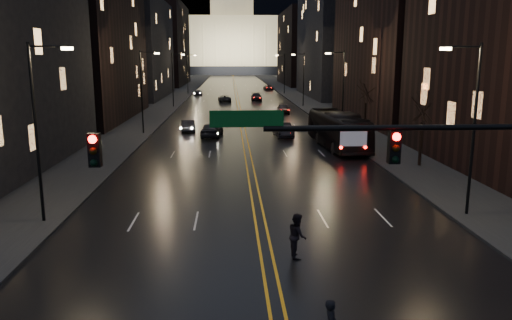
{
  "coord_description": "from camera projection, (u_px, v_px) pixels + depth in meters",
  "views": [
    {
      "loc": [
        -1.49,
        -14.71,
        8.29
      ],
      "look_at": [
        -0.18,
        10.43,
        3.09
      ],
      "focal_mm": 35.0,
      "sensor_mm": 36.0,
      "label": 1
    }
  ],
  "objects": [
    {
      "name": "ground",
      "position": [
        278.0,
        318.0,
        16.14
      ],
      "size": [
        900.0,
        900.0,
        0.0
      ],
      "primitive_type": "plane",
      "color": "black",
      "rests_on": "ground"
    },
    {
      "name": "road",
      "position": [
        235.0,
        87.0,
        143.28
      ],
      "size": [
        20.0,
        320.0,
        0.02
      ],
      "primitive_type": "cube",
      "color": "black",
      "rests_on": "ground"
    },
    {
      "name": "sidewalk_left",
      "position": [
        186.0,
        86.0,
        142.55
      ],
      "size": [
        8.0,
        320.0,
        0.16
      ],
      "primitive_type": "cube",
      "color": "black",
      "rests_on": "ground"
    },
    {
      "name": "sidewalk_right",
      "position": [
        283.0,
        86.0,
        143.98
      ],
      "size": [
        8.0,
        320.0,
        0.16
      ],
      "primitive_type": "cube",
      "color": "black",
      "rests_on": "ground"
    },
    {
      "name": "center_line",
      "position": [
        235.0,
        87.0,
        143.28
      ],
      "size": [
        0.62,
        320.0,
        0.01
      ],
      "primitive_type": "cube",
      "color": "orange",
      "rests_on": "road"
    },
    {
      "name": "building_left_mid",
      "position": [
        79.0,
        13.0,
        65.05
      ],
      "size": [
        12.0,
        30.0,
        28.0
      ],
      "primitive_type": "cube",
      "color": "black",
      "rests_on": "ground"
    },
    {
      "name": "building_left_far",
      "position": [
        135.0,
        49.0,
        103.02
      ],
      "size": [
        12.0,
        34.0,
        20.0
      ],
      "primitive_type": "cube",
      "color": "black",
      "rests_on": "ground"
    },
    {
      "name": "building_left_dist",
      "position": [
        164.0,
        45.0,
        149.56
      ],
      "size": [
        12.0,
        40.0,
        24.0
      ],
      "primitive_type": "cube",
      "color": "black",
      "rests_on": "ground"
    },
    {
      "name": "building_right_mid",
      "position": [
        336.0,
        34.0,
        104.56
      ],
      "size": [
        12.0,
        34.0,
        26.0
      ],
      "primitive_type": "cube",
      "color": "black",
      "rests_on": "ground"
    },
    {
      "name": "building_right_dist",
      "position": [
        303.0,
        48.0,
        151.91
      ],
      "size": [
        12.0,
        40.0,
        22.0
      ],
      "primitive_type": "cube",
      "color": "black",
      "rests_on": "ground"
    },
    {
      "name": "capitol",
      "position": [
        232.0,
        40.0,
        257.17
      ],
      "size": [
        90.0,
        50.0,
        58.5
      ],
      "color": "black",
      "rests_on": "ground"
    },
    {
      "name": "traffic_signal",
      "position": [
        470.0,
        162.0,
        15.41
      ],
      "size": [
        17.29,
        0.45,
        7.0
      ],
      "color": "black",
      "rests_on": "ground"
    },
    {
      "name": "streetlamp_right_near",
      "position": [
        471.0,
        121.0,
        25.45
      ],
      "size": [
        2.13,
        0.25,
        9.0
      ],
      "color": "black",
      "rests_on": "ground"
    },
    {
      "name": "streetlamp_left_near",
      "position": [
        39.0,
        124.0,
        24.34
      ],
      "size": [
        2.13,
        0.25,
        9.0
      ],
      "color": "black",
      "rests_on": "ground"
    },
    {
      "name": "streetlamp_right_mid",
      "position": [
        342.0,
        87.0,
        54.79
      ],
      "size": [
        2.13,
        0.25,
        9.0
      ],
      "color": "black",
      "rests_on": "ground"
    },
    {
      "name": "streetlamp_left_mid",
      "position": [
        143.0,
        88.0,
        53.68
      ],
      "size": [
        2.13,
        0.25,
        9.0
      ],
      "color": "black",
      "rests_on": "ground"
    },
    {
      "name": "streetlamp_right_far",
      "position": [
        303.0,
        77.0,
        84.13
      ],
      "size": [
        2.13,
        0.25,
        9.0
      ],
      "color": "black",
      "rests_on": "ground"
    },
    {
      "name": "streetlamp_left_far",
      "position": [
        174.0,
        77.0,
        83.02
      ],
      "size": [
        2.13,
        0.25,
        9.0
      ],
      "color": "black",
      "rests_on": "ground"
    },
    {
      "name": "streetlamp_right_dist",
      "position": [
        284.0,
        72.0,
        113.47
      ],
      "size": [
        2.13,
        0.25,
        9.0
      ],
      "color": "black",
      "rests_on": "ground"
    },
    {
      "name": "streetlamp_left_dist",
      "position": [
        188.0,
        72.0,
        112.36
      ],
      "size": [
        2.13,
        0.25,
        9.0
      ],
      "color": "black",
      "rests_on": "ground"
    },
    {
      "name": "tree_right_mid",
      "position": [
        423.0,
        108.0,
        37.41
      ],
      "size": [
        2.4,
        2.4,
        6.65
      ],
      "color": "black",
      "rests_on": "ground"
    },
    {
      "name": "tree_right_far",
      "position": [
        366.0,
        93.0,
        53.06
      ],
      "size": [
        2.4,
        2.4,
        6.65
      ],
      "color": "black",
      "rests_on": "ground"
    },
    {
      "name": "bus",
      "position": [
        338.0,
        130.0,
        46.3
      ],
      "size": [
        3.72,
        12.18,
        3.34
      ],
      "primitive_type": "imported",
      "rotation": [
        0.0,
        0.0,
        0.08
      ],
      "color": "black",
      "rests_on": "ground"
    },
    {
      "name": "oncoming_car_a",
      "position": [
        212.0,
        129.0,
        52.68
      ],
      "size": [
        2.53,
        5.05,
        1.65
      ],
      "primitive_type": "imported",
      "rotation": [
        0.0,
        0.0,
        3.02
      ],
      "color": "black",
      "rests_on": "ground"
    },
    {
      "name": "oncoming_car_b",
      "position": [
        188.0,
        126.0,
        56.46
      ],
      "size": [
        1.96,
        4.34,
        1.38
      ],
      "primitive_type": "imported",
      "rotation": [
        0.0,
        0.0,
        3.26
      ],
      "color": "black",
      "rests_on": "ground"
    },
    {
      "name": "oncoming_car_c",
      "position": [
        225.0,
        99.0,
        94.12
      ],
      "size": [
        2.66,
        4.85,
        1.29
      ],
      "primitive_type": "imported",
      "rotation": [
        0.0,
        0.0,
        3.26
      ],
      "color": "black",
      "rests_on": "ground"
    },
    {
      "name": "oncoming_car_d",
      "position": [
        198.0,
        93.0,
        109.17
      ],
      "size": [
        2.23,
        4.66,
        1.31
      ],
      "primitive_type": "imported",
      "rotation": [
        0.0,
        0.0,
        3.23
      ],
      "color": "black",
      "rests_on": "ground"
    },
    {
      "name": "receding_car_a",
      "position": [
        283.0,
        130.0,
        52.51
      ],
      "size": [
        1.95,
        4.75,
        1.53
      ],
      "primitive_type": "imported",
      "rotation": [
        0.0,
        0.0,
        0.07
      ],
      "color": "black",
      "rests_on": "ground"
    },
    {
      "name": "receding_car_b",
      "position": [
        283.0,
        109.0,
        74.1
      ],
      "size": [
        2.17,
        4.64,
        1.54
      ],
      "primitive_type": "imported",
      "rotation": [
        0.0,
        0.0,
        -0.08
      ],
      "color": "black",
      "rests_on": "ground"
    },
    {
      "name": "receding_car_c",
      "position": [
        256.0,
        97.0,
        96.33
      ],
      "size": [
        2.17,
        5.11,
        1.47
      ],
      "primitive_type": "imported",
      "rotation": [
        0.0,
        0.0,
        -0.02
      ],
      "color": "black",
      "rests_on": "ground"
    },
    {
      "name": "receding_car_d",
      "position": [
        268.0,
        88.0,
        128.17
      ],
      "size": [
        2.44,
        4.64,
        1.25
      ],
      "primitive_type": "imported",
      "rotation": [
        0.0,
        0.0,
        0.09
      ],
      "color": "black",
      "rests_on": "ground"
    },
    {
      "name": "pedestrian_b",
      "position": [
        297.0,
        236.0,
        20.91
      ],
      "size": [
        0.54,
        0.95,
        1.91
      ],
      "primitive_type": "imported",
      "rotation": [
        0.0,
        0.0,
        1.61
      ],
      "color": "black",
      "rests_on": "ground"
    }
  ]
}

